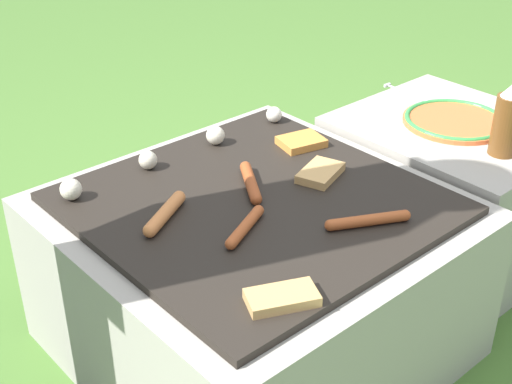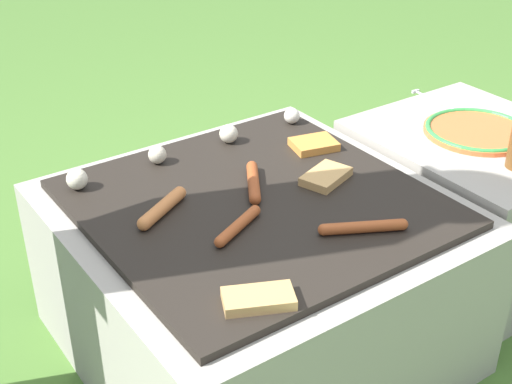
% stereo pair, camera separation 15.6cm
% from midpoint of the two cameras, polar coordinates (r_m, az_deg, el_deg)
% --- Properties ---
extents(ground_plane, '(14.00, 14.00, 0.00)m').
position_cam_midpoint_polar(ground_plane, '(1.82, -2.51, -12.07)').
color(ground_plane, '#47702D').
extents(grill, '(0.82, 0.82, 0.42)m').
position_cam_midpoint_polar(grill, '(1.69, -2.67, -6.86)').
color(grill, '#9E998E').
rests_on(grill, ground_plane).
extents(side_ledge, '(0.51, 0.58, 0.42)m').
position_cam_midpoint_polar(side_ledge, '(2.07, 13.01, -0.01)').
color(side_ledge, '#9E998E').
rests_on(side_ledge, ground_plane).
extents(sausage_mid_right, '(0.17, 0.10, 0.02)m').
position_cam_midpoint_polar(sausage_mid_right, '(1.48, 6.00, -2.35)').
color(sausage_mid_right, '#A34C23').
rests_on(sausage_mid_right, grill).
extents(sausage_front_center, '(0.11, 0.16, 0.03)m').
position_cam_midpoint_polar(sausage_front_center, '(1.61, -3.21, 0.70)').
color(sausage_front_center, '#93421E').
rests_on(sausage_front_center, grill).
extents(sausage_front_left, '(0.15, 0.10, 0.03)m').
position_cam_midpoint_polar(sausage_front_left, '(1.52, -10.24, -1.77)').
color(sausage_front_left, '#C6753D').
rests_on(sausage_front_left, grill).
extents(sausage_back_left, '(0.15, 0.08, 0.02)m').
position_cam_midpoint_polar(sausage_back_left, '(1.46, -3.95, -2.87)').
color(sausage_back_left, '#A34C23').
rests_on(sausage_back_left, grill).
extents(bread_slice_center, '(0.14, 0.11, 0.02)m').
position_cam_midpoint_polar(bread_slice_center, '(1.66, 2.51, 1.47)').
color(bread_slice_center, tan).
rests_on(bread_slice_center, grill).
extents(bread_slice_right, '(0.14, 0.11, 0.02)m').
position_cam_midpoint_polar(bread_slice_right, '(1.27, -1.46, -8.58)').
color(bread_slice_right, tan).
rests_on(bread_slice_right, grill).
extents(bread_slice_left, '(0.13, 0.11, 0.02)m').
position_cam_midpoint_polar(bread_slice_left, '(1.81, 1.18, 3.98)').
color(bread_slice_left, '#D18438').
rests_on(bread_slice_left, grill).
extents(mushroom_row, '(0.66, 0.06, 0.05)m').
position_cam_midpoint_polar(mushroom_row, '(1.75, -9.03, 3.24)').
color(mushroom_row, beige).
rests_on(mushroom_row, grill).
extents(plate_colorful, '(0.28, 0.28, 0.02)m').
position_cam_midpoint_polar(plate_colorful, '(1.98, 13.49, 5.53)').
color(plate_colorful, orange).
rests_on(plate_colorful, side_ledge).
extents(condiment_bottle, '(0.07, 0.07, 0.19)m').
position_cam_midpoint_polar(condiment_bottle, '(1.81, 17.17, 5.37)').
color(condiment_bottle, brown).
rests_on(condiment_bottle, side_ledge).
extents(fork_utensil, '(0.03, 0.21, 0.01)m').
position_cam_midpoint_polar(fork_utensil, '(2.15, 10.19, 7.68)').
color(fork_utensil, silver).
rests_on(fork_utensil, side_ledge).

